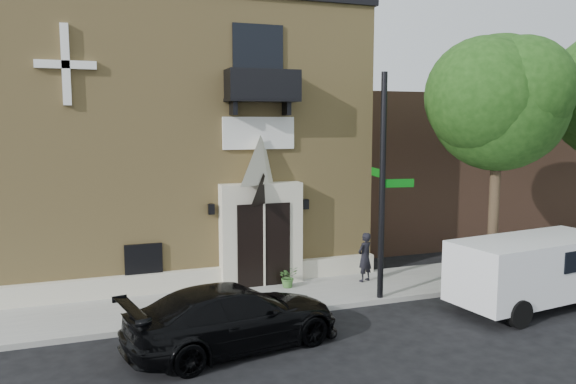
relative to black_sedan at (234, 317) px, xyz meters
name	(u,v)px	position (x,y,z in m)	size (l,w,h in m)	color
ground	(325,311)	(3.00, 1.59, -0.75)	(120.00, 120.00, 0.00)	black
sidewalk	(335,290)	(4.00, 3.09, -0.67)	(42.00, 3.00, 0.15)	gray
church	(171,138)	(0.02, 9.55, 3.89)	(12.20, 11.01, 9.30)	tan
neighbour_building	(475,164)	(15.00, 10.59, 2.45)	(18.00, 8.00, 6.40)	brown
street_tree_left	(502,102)	(9.03, 1.94, 5.12)	(4.97, 4.38, 7.77)	#38281C
black_sedan	(234,317)	(0.00, 0.00, 0.00)	(2.09, 5.15, 1.49)	black
cargo_van	(537,269)	(8.79, -0.09, 0.38)	(5.14, 2.60, 2.01)	white
street_sign	(383,186)	(4.86, 1.81, 2.67)	(1.02, 1.12, 6.48)	black
fire_hydrant	(510,269)	(9.54, 1.79, -0.17)	(0.49, 0.39, 0.86)	maroon
dumpster	(490,264)	(8.94, 2.01, -0.02)	(1.85, 1.21, 1.13)	#0E341A
planter	(288,277)	(2.66, 3.66, -0.27)	(0.59, 0.51, 0.66)	#417133
pedestrian_near	(365,257)	(5.20, 3.44, 0.20)	(0.58, 0.38, 1.59)	black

